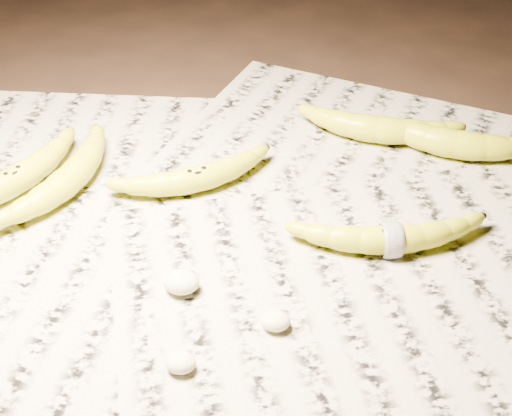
# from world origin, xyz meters

# --- Properties ---
(ground) EXTENTS (3.00, 3.00, 0.00)m
(ground) POSITION_xyz_m (0.00, 0.00, 0.00)
(ground) COLOR black
(ground) RESTS_ON ground
(newspaper_patch) EXTENTS (0.90, 0.70, 0.01)m
(newspaper_patch) POSITION_xyz_m (-0.01, 0.03, 0.00)
(newspaper_patch) COLOR #A19D8A
(newspaper_patch) RESTS_ON ground
(banana_left_a) EXTENTS (0.16, 0.20, 0.04)m
(banana_left_a) POSITION_xyz_m (-0.29, 0.07, 0.03)
(banana_left_a) COLOR #AEB516
(banana_left_a) RESTS_ON newspaper_patch
(banana_left_b) EXTENTS (0.11, 0.20, 0.04)m
(banana_left_b) POSITION_xyz_m (-0.22, 0.08, 0.03)
(banana_left_b) COLOR #AEB516
(banana_left_b) RESTS_ON newspaper_patch
(banana_center) EXTENTS (0.18, 0.13, 0.03)m
(banana_center) POSITION_xyz_m (-0.07, 0.10, 0.02)
(banana_center) COLOR #AEB516
(banana_center) RESTS_ON newspaper_patch
(banana_taped) EXTENTS (0.20, 0.08, 0.03)m
(banana_taped) POSITION_xyz_m (0.16, 0.01, 0.02)
(banana_taped) COLOR #AEB516
(banana_taped) RESTS_ON newspaper_patch
(banana_upper_a) EXTENTS (0.19, 0.08, 0.04)m
(banana_upper_a) POSITION_xyz_m (0.15, 0.23, 0.03)
(banana_upper_a) COLOR #AEB516
(banana_upper_a) RESTS_ON newspaper_patch
(banana_upper_b) EXTENTS (0.19, 0.10, 0.04)m
(banana_upper_b) POSITION_xyz_m (0.25, 0.20, 0.03)
(banana_upper_b) COLOR #AEB516
(banana_upper_b) RESTS_ON newspaper_patch
(measuring_tape) EXTENTS (0.01, 0.04, 0.04)m
(measuring_tape) POSITION_xyz_m (0.16, 0.01, 0.02)
(measuring_tape) COLOR white
(measuring_tape) RESTS_ON newspaper_patch
(flesh_chunk_a) EXTENTS (0.04, 0.03, 0.02)m
(flesh_chunk_a) POSITION_xyz_m (-0.06, -0.07, 0.02)
(flesh_chunk_a) COLOR beige
(flesh_chunk_a) RESTS_ON newspaper_patch
(flesh_chunk_b) EXTENTS (0.03, 0.02, 0.02)m
(flesh_chunk_b) POSITION_xyz_m (-0.04, -0.18, 0.02)
(flesh_chunk_b) COLOR beige
(flesh_chunk_b) RESTS_ON newspaper_patch
(flesh_chunk_c) EXTENTS (0.03, 0.02, 0.02)m
(flesh_chunk_c) POSITION_xyz_m (0.04, -0.12, 0.02)
(flesh_chunk_c) COLOR beige
(flesh_chunk_c) RESTS_ON newspaper_patch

